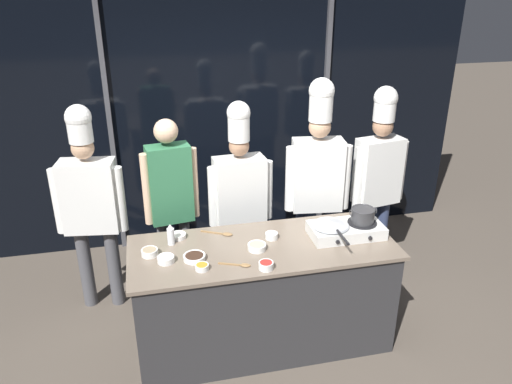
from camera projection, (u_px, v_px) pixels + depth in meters
ground_plane at (263, 339)px, 4.23m from camera, size 24.00×24.00×0.00m
window_wall_back at (222, 123)px, 5.40m from camera, size 5.47×0.09×2.70m
demo_counter at (263, 295)px, 4.04m from camera, size 2.07×0.81×0.91m
portable_stove at (346, 230)px, 4.00m from camera, size 0.58×0.33×0.11m
frying_pan at (331, 224)px, 3.93m from camera, size 0.30×0.51×0.04m
stock_pot at (363, 215)px, 3.98m from camera, size 0.22×0.19×0.12m
squeeze_bottle_clear at (171, 235)px, 3.85m from camera, size 0.06×0.06×0.17m
prep_bowl_carrots at (202, 267)px, 3.55m from camera, size 0.10×0.10×0.04m
prep_bowl_rice at (178, 236)px, 3.97m from camera, size 0.13×0.13×0.04m
prep_bowl_bean_sprouts at (272, 235)px, 3.96m from camera, size 0.10×0.10×0.05m
prep_bowl_soy_glaze at (194, 257)px, 3.67m from camera, size 0.17×0.17×0.04m
prep_bowl_bell_pepper at (266, 265)px, 3.55m from camera, size 0.11×0.11×0.06m
prep_bowl_ginger at (257, 246)px, 3.80m from camera, size 0.14×0.14×0.05m
prep_bowl_garlic at (166, 259)px, 3.64m from camera, size 0.13×0.13×0.05m
prep_bowl_mushrooms at (150, 252)px, 3.72m from camera, size 0.13×0.13×0.05m
serving_spoon_slotted at (223, 234)px, 4.03m from camera, size 0.26×0.16×0.02m
serving_spoon_solid at (241, 265)px, 3.60m from camera, size 0.23×0.12×0.02m
chef_head at (90, 198)px, 4.26m from camera, size 0.60×0.30×1.89m
person_guest at (171, 195)px, 4.30m from camera, size 0.47×0.24×1.76m
chef_sous at (240, 191)px, 4.50m from camera, size 0.59×0.27×1.86m
chef_line at (317, 174)px, 4.55m from camera, size 0.59×0.29×2.04m
chef_pastry at (378, 171)px, 4.73m from camera, size 0.56×0.29×1.93m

